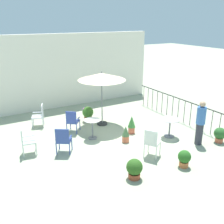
{
  "coord_description": "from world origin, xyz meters",
  "views": [
    {
      "loc": [
        -4.68,
        -8.0,
        4.36
      ],
      "look_at": [
        0.0,
        0.12,
        1.01
      ],
      "focal_mm": 42.28,
      "sensor_mm": 36.0,
      "label": 1
    }
  ],
  "objects_px": {
    "potted_plant_2": "(220,134)",
    "potted_plant_1": "(184,158)",
    "cafe_table_0": "(92,126)",
    "patio_umbrella_0": "(102,77)",
    "patio_chair_4": "(72,120)",
    "potted_plant_0": "(126,134)",
    "potted_plant_4": "(132,124)",
    "patio_chair_1": "(152,141)",
    "patio_chair_3": "(63,139)",
    "potted_plant_3": "(88,113)",
    "patio_chair_0": "(40,114)",
    "standing_person": "(200,122)",
    "patio_chair_2": "(26,140)",
    "potted_plant_5": "(134,168)",
    "cafe_table_1": "(170,124)"
  },
  "relations": [
    {
      "from": "potted_plant_3",
      "to": "cafe_table_0",
      "type": "bearing_deg",
      "value": -109.6
    },
    {
      "from": "patio_chair_2",
      "to": "potted_plant_3",
      "type": "xyz_separation_m",
      "value": [
        3.08,
        1.73,
        -0.17
      ]
    },
    {
      "from": "potted_plant_1",
      "to": "patio_umbrella_0",
      "type": "bearing_deg",
      "value": 97.46
    },
    {
      "from": "potted_plant_0",
      "to": "patio_chair_4",
      "type": "bearing_deg",
      "value": 127.38
    },
    {
      "from": "patio_chair_0",
      "to": "patio_chair_3",
      "type": "height_order",
      "value": "patio_chair_0"
    },
    {
      "from": "cafe_table_0",
      "to": "potted_plant_4",
      "type": "distance_m",
      "value": 1.6
    },
    {
      "from": "patio_umbrella_0",
      "to": "potted_plant_3",
      "type": "relative_size",
      "value": 3.41
    },
    {
      "from": "patio_umbrella_0",
      "to": "cafe_table_0",
      "type": "distance_m",
      "value": 2.13
    },
    {
      "from": "potted_plant_4",
      "to": "potted_plant_5",
      "type": "distance_m",
      "value": 3.16
    },
    {
      "from": "potted_plant_2",
      "to": "potted_plant_1",
      "type": "bearing_deg",
      "value": -165.59
    },
    {
      "from": "potted_plant_2",
      "to": "potted_plant_3",
      "type": "height_order",
      "value": "potted_plant_3"
    },
    {
      "from": "cafe_table_0",
      "to": "patio_chair_1",
      "type": "relative_size",
      "value": 0.78
    },
    {
      "from": "patio_chair_0",
      "to": "patio_chair_4",
      "type": "xyz_separation_m",
      "value": [
        0.94,
        -1.33,
        -0.0
      ]
    },
    {
      "from": "potted_plant_1",
      "to": "potted_plant_3",
      "type": "relative_size",
      "value": 0.82
    },
    {
      "from": "patio_chair_4",
      "to": "potted_plant_0",
      "type": "relative_size",
      "value": 1.47
    },
    {
      "from": "patio_umbrella_0",
      "to": "cafe_table_1",
      "type": "relative_size",
      "value": 3.17
    },
    {
      "from": "patio_chair_0",
      "to": "potted_plant_2",
      "type": "bearing_deg",
      "value": -42.57
    },
    {
      "from": "patio_umbrella_0",
      "to": "potted_plant_2",
      "type": "xyz_separation_m",
      "value": [
        2.94,
        -3.72,
        -1.76
      ]
    },
    {
      "from": "potted_plant_1",
      "to": "standing_person",
      "type": "distance_m",
      "value": 1.92
    },
    {
      "from": "patio_chair_2",
      "to": "potted_plant_1",
      "type": "distance_m",
      "value": 5.16
    },
    {
      "from": "patio_umbrella_0",
      "to": "cafe_table_1",
      "type": "xyz_separation_m",
      "value": [
        1.67,
        -2.41,
        -1.58
      ]
    },
    {
      "from": "patio_chair_0",
      "to": "potted_plant_1",
      "type": "relative_size",
      "value": 1.72
    },
    {
      "from": "patio_umbrella_0",
      "to": "cafe_table_1",
      "type": "height_order",
      "value": "patio_umbrella_0"
    },
    {
      "from": "cafe_table_0",
      "to": "cafe_table_1",
      "type": "bearing_deg",
      "value": -26.83
    },
    {
      "from": "patio_chair_4",
      "to": "standing_person",
      "type": "relative_size",
      "value": 0.57
    },
    {
      "from": "patio_chair_0",
      "to": "standing_person",
      "type": "xyz_separation_m",
      "value": [
        4.53,
        -4.58,
        0.31
      ]
    },
    {
      "from": "cafe_table_1",
      "to": "patio_chair_4",
      "type": "height_order",
      "value": "patio_chair_4"
    },
    {
      "from": "patio_umbrella_0",
      "to": "cafe_table_0",
      "type": "relative_size",
      "value": 3.02
    },
    {
      "from": "potted_plant_3",
      "to": "standing_person",
      "type": "height_order",
      "value": "standing_person"
    },
    {
      "from": "potted_plant_2",
      "to": "potted_plant_4",
      "type": "xyz_separation_m",
      "value": [
        -2.36,
        2.31,
        0.08
      ]
    },
    {
      "from": "patio_umbrella_0",
      "to": "patio_chair_4",
      "type": "height_order",
      "value": "patio_umbrella_0"
    },
    {
      "from": "patio_chair_1",
      "to": "standing_person",
      "type": "relative_size",
      "value": 0.6
    },
    {
      "from": "potted_plant_1",
      "to": "cafe_table_0",
      "type": "bearing_deg",
      "value": 115.39
    },
    {
      "from": "patio_chair_0",
      "to": "patio_chair_3",
      "type": "bearing_deg",
      "value": -89.7
    },
    {
      "from": "patio_chair_2",
      "to": "patio_chair_4",
      "type": "bearing_deg",
      "value": 24.37
    },
    {
      "from": "cafe_table_0",
      "to": "patio_umbrella_0",
      "type": "bearing_deg",
      "value": 47.36
    },
    {
      "from": "patio_umbrella_0",
      "to": "potted_plant_5",
      "type": "distance_m",
      "value": 4.57
    },
    {
      "from": "patio_chair_4",
      "to": "patio_chair_2",
      "type": "bearing_deg",
      "value": -155.63
    },
    {
      "from": "potted_plant_2",
      "to": "patio_chair_1",
      "type": "bearing_deg",
      "value": 172.15
    },
    {
      "from": "cafe_table_0",
      "to": "patio_chair_2",
      "type": "distance_m",
      "value": 2.47
    },
    {
      "from": "cafe_table_0",
      "to": "patio_chair_2",
      "type": "xyz_separation_m",
      "value": [
        -2.47,
        -0.02,
        0.02
      ]
    },
    {
      "from": "patio_chair_2",
      "to": "cafe_table_1",
      "type": "bearing_deg",
      "value": -14.48
    },
    {
      "from": "patio_umbrella_0",
      "to": "patio_chair_1",
      "type": "distance_m",
      "value": 3.65
    },
    {
      "from": "potted_plant_0",
      "to": "potted_plant_4",
      "type": "xyz_separation_m",
      "value": [
        0.64,
        0.56,
        0.07
      ]
    },
    {
      "from": "cafe_table_0",
      "to": "potted_plant_2",
      "type": "distance_m",
      "value": 4.74
    },
    {
      "from": "potted_plant_0",
      "to": "potted_plant_1",
      "type": "height_order",
      "value": "potted_plant_0"
    },
    {
      "from": "patio_umbrella_0",
      "to": "patio_chair_3",
      "type": "height_order",
      "value": "patio_umbrella_0"
    },
    {
      "from": "patio_chair_2",
      "to": "potted_plant_2",
      "type": "relative_size",
      "value": 1.65
    },
    {
      "from": "patio_chair_1",
      "to": "patio_chair_3",
      "type": "height_order",
      "value": "patio_chair_1"
    },
    {
      "from": "potted_plant_1",
      "to": "potted_plant_3",
      "type": "distance_m",
      "value": 5.06
    }
  ]
}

